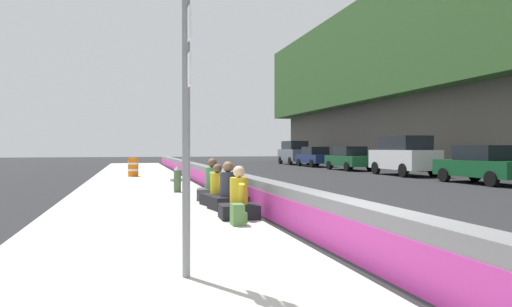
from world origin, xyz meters
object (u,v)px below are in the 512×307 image
object	(u,v)px
route_sign_post	(187,90)
seated_person_foreground	(239,202)
fire_hydrant	(177,178)
parked_car_fourth	(404,155)
seated_person_middle	(228,194)
seated_person_rear	(217,192)
parked_car_third	(483,164)
backpack	(238,215)
seated_person_far	(212,187)
construction_barrel	(133,167)
parked_car_farther	(294,152)
parked_car_midline	(349,158)
parked_car_far	(315,157)

from	to	relation	value
route_sign_post	seated_person_foreground	bearing A→B (deg)	-21.08
fire_hydrant	parked_car_fourth	xyz separation A→B (m)	(7.97, -13.73, 0.60)
seated_person_middle	seated_person_rear	world-z (taller)	seated_person_middle
seated_person_foreground	parked_car_third	bearing A→B (deg)	-59.35
route_sign_post	seated_person_rear	xyz separation A→B (m)	(6.33, -1.52, -1.77)
backpack	seated_person_foreground	bearing A→B (deg)	-14.55
seated_person_far	construction_barrel	xyz separation A→B (m)	(11.39, 2.11, 0.11)
seated_person_far	parked_car_farther	size ratio (longest dim) A/B	0.24
seated_person_middle	parked_car_farther	world-z (taller)	parked_car_farther
construction_barrel	seated_person_middle	bearing A→B (deg)	-171.07
seated_person_far	parked_car_midline	xyz separation A→B (m)	(16.98, -12.86, 0.36)
seated_person_far	parked_car_far	distance (m)	26.89
parked_car_third	parked_car_far	distance (m)	19.45
seated_person_rear	construction_barrel	xyz separation A→B (m)	(12.58, 2.03, 0.15)
seated_person_middle	parked_car_third	xyz separation A→B (m)	(6.19, -12.82, 0.37)
seated_person_middle	parked_car_far	world-z (taller)	parked_car_far
backpack	parked_car_third	size ratio (longest dim) A/B	0.09
seated_person_foreground	route_sign_post	bearing A→B (deg)	158.92
backpack	parked_car_far	bearing A→B (deg)	-25.40
parked_car_farther	fire_hydrant	bearing A→B (deg)	152.47
construction_barrel	parked_car_midline	xyz separation A→B (m)	(5.59, -14.97, 0.24)
backpack	parked_car_third	distance (m)	15.58
parked_car_fourth	construction_barrel	bearing A→B (deg)	86.39
fire_hydrant	construction_barrel	xyz separation A→B (m)	(8.93, 1.37, 0.03)
seated_person_foreground	parked_car_far	size ratio (longest dim) A/B	0.24
fire_hydrant	seated_person_far	world-z (taller)	seated_person_far
fire_hydrant	parked_car_midline	size ratio (longest dim) A/B	0.20
backpack	parked_car_midline	world-z (taller)	parked_car_midline
parked_car_midline	fire_hydrant	bearing A→B (deg)	136.87
parked_car_fourth	fire_hydrant	bearing A→B (deg)	120.15
route_sign_post	parked_car_midline	size ratio (longest dim) A/B	0.80
fire_hydrant	parked_car_farther	size ratio (longest dim) A/B	0.18
route_sign_post	fire_hydrant	xyz separation A→B (m)	(9.98, -0.86, -1.65)
seated_person_middle	parked_car_fourth	size ratio (longest dim) A/B	0.23
construction_barrel	parked_car_third	world-z (taller)	parked_car_third
construction_barrel	parked_car_midline	world-z (taller)	parked_car_midline
seated_person_middle	backpack	size ratio (longest dim) A/B	2.83
seated_person_far	parked_car_fourth	size ratio (longest dim) A/B	0.24
fire_hydrant	backpack	size ratio (longest dim) A/B	2.20
seated_person_rear	parked_car_fourth	bearing A→B (deg)	-48.35
fire_hydrant	parked_car_farther	world-z (taller)	parked_car_farther
backpack	parked_car_farther	world-z (taller)	parked_car_farther
route_sign_post	fire_hydrant	world-z (taller)	route_sign_post
parked_car_fourth	parked_car_farther	size ratio (longest dim) A/B	1.01
parked_car_third	seated_person_far	bearing A→B (deg)	107.71
seated_person_foreground	seated_person_far	size ratio (longest dim) A/B	0.93
fire_hydrant	backpack	xyz separation A→B (m)	(-6.79, -0.47, -0.25)
parked_car_fourth	parked_car_far	bearing A→B (deg)	0.10
seated_person_rear	construction_barrel	bearing A→B (deg)	9.18
seated_person_far	parked_car_fourth	distance (m)	16.68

